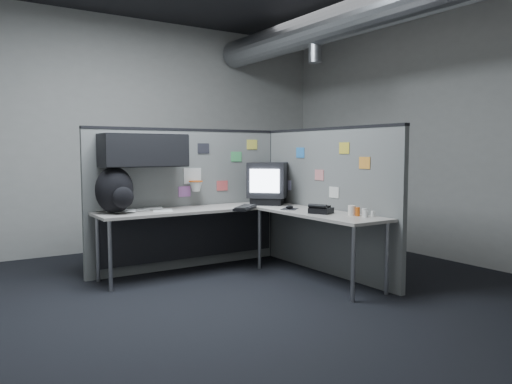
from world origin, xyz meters
TOP-DOWN VIEW (x-y plane):
  - room at (0.56, 0.00)m, footprint 5.62×5.62m
  - partition_back at (-0.25, 1.23)m, footprint 2.44×0.42m
  - partition_right at (1.10, 0.22)m, footprint 0.07×2.23m
  - desk at (0.15, 0.70)m, footprint 2.31×2.11m
  - monitor at (0.79, 0.93)m, footprint 0.62×0.62m
  - keyboard at (0.27, 0.61)m, footprint 0.42×0.40m
  - mouse at (0.69, 0.35)m, footprint 0.25×0.25m
  - phone at (0.74, -0.12)m, footprint 0.27×0.28m
  - bottles at (0.93, -0.54)m, footprint 0.15×0.17m
  - cup at (0.88, -0.42)m, footprint 0.09×0.09m
  - papers at (-0.79, 1.18)m, footprint 0.79×0.69m
  - backpack at (-1.03, 1.03)m, footprint 0.42×0.39m

SIDE VIEW (x-z plane):
  - desk at x=0.15m, z-range 0.25..0.98m
  - papers at x=-0.79m, z-range 0.73..0.75m
  - mouse at x=0.69m, z-range 0.72..0.77m
  - keyboard at x=0.27m, z-range 0.73..0.77m
  - bottles at x=0.93m, z-range 0.72..0.81m
  - phone at x=0.74m, z-range 0.72..0.82m
  - cup at x=0.88m, z-range 0.73..0.83m
  - partition_right at x=1.10m, z-range 0.00..1.63m
  - backpack at x=-1.03m, z-range 0.72..1.20m
  - monitor at x=0.79m, z-range 0.74..1.24m
  - partition_back at x=-0.25m, z-range 0.18..1.81m
  - room at x=0.56m, z-range 0.49..3.71m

